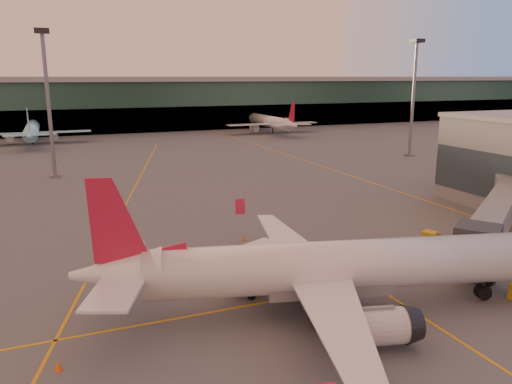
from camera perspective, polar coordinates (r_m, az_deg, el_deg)
name	(u,v)px	position (r m, az deg, el deg)	size (l,w,h in m)	color
ground	(353,319)	(39.21, 11.02, -14.04)	(600.00, 600.00, 0.00)	#4C4F54
taxi_markings	(148,197)	(76.55, -12.26, -0.59)	(100.12, 173.00, 0.01)	orange
terminal	(115,104)	(172.11, -15.76, 9.63)	(400.00, 20.00, 17.60)	#19382D
mast_west_near	(48,93)	(95.01, -22.72, 10.38)	(2.40, 2.40, 25.60)	slate
mast_east_near	(414,90)	(117.68, 17.59, 11.10)	(2.40, 2.40, 25.60)	slate
main_airplane	(325,269)	(38.35, 7.91, -8.67)	(36.06, 32.85, 11.02)	silver
jet_bridge	(501,209)	(59.64, 26.20, -1.74)	(25.98, 19.68, 5.58)	slate
catering_truck	(254,266)	(42.19, -0.21, -8.46)	(5.48, 4.07, 3.91)	#C5521C
pushback_tug	(430,240)	(56.84, 19.23, -5.17)	(3.37, 2.67, 1.54)	black
cone_tail	(58,366)	(34.77, -21.68, -17.98)	(0.50, 0.50, 0.63)	#EB590C
cone_wing_left	(244,238)	(55.41, -1.42, -5.26)	(0.45, 0.45, 0.58)	#EB590C
cone_fwd	(511,295)	(46.46, 27.09, -10.46)	(0.47, 0.47, 0.60)	#EB590C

